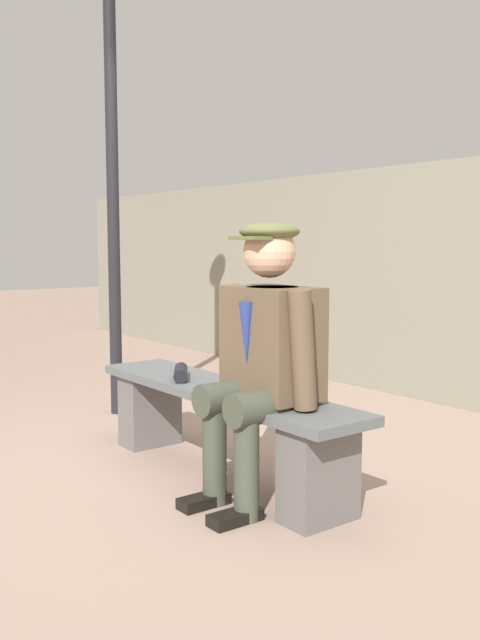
# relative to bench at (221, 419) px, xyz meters

# --- Properties ---
(ground_plane) EXTENTS (30.00, 30.00, 0.00)m
(ground_plane) POSITION_rel_bench_xyz_m (0.00, 0.00, -0.30)
(ground_plane) COLOR gray
(bench) EXTENTS (1.82, 0.38, 0.47)m
(bench) POSITION_rel_bench_xyz_m (0.00, 0.00, 0.00)
(bench) COLOR #575C5C
(bench) RESTS_ON ground
(seated_man) EXTENTS (0.60, 0.56, 1.28)m
(seated_man) POSITION_rel_bench_xyz_m (-0.41, 0.05, 0.42)
(seated_man) COLOR brown
(seated_man) RESTS_ON ground
(rolled_magazine) EXTENTS (0.25, 0.20, 0.07)m
(rolled_magazine) POSITION_rel_bench_xyz_m (0.28, 0.06, 0.20)
(rolled_magazine) COLOR black
(rolled_magazine) RESTS_ON bench
(lamp_post) EXTENTS (0.23, 0.23, 3.21)m
(lamp_post) POSITION_rel_bench_xyz_m (1.53, -0.20, 1.80)
(lamp_post) COLOR black
(lamp_post) RESTS_ON ground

